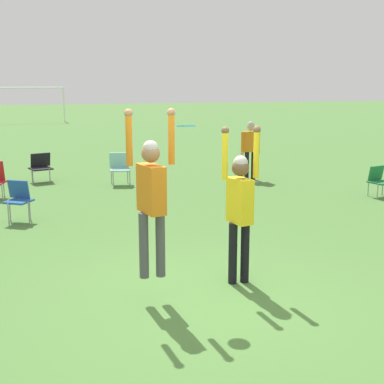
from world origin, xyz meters
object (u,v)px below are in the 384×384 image
(person_defending, at_px, (240,202))
(person_spectator_far, at_px, (250,145))
(camping_chair_4, at_px, (379,179))
(frisbee, at_px, (186,126))
(person_jumping, at_px, (151,190))
(camping_chair_1, at_px, (41,165))
(camping_chair_0, at_px, (120,166))
(camping_chair_3, at_px, (19,197))

(person_defending, relative_size, person_spectator_far, 1.32)
(camping_chair_4, bearing_deg, frisbee, 21.67)
(camping_chair_4, bearing_deg, person_jumping, 20.39)
(person_defending, xyz_separation_m, camping_chair_1, (-2.83, 8.58, -0.70))
(camping_chair_1, bearing_deg, person_jumping, 80.49)
(camping_chair_0, distance_m, camping_chair_3, 4.17)
(camping_chair_1, xyz_separation_m, camping_chair_3, (-0.33, -4.36, 0.05))
(camping_chair_0, distance_m, person_spectator_far, 3.71)
(person_defending, distance_m, person_spectator_far, 8.00)
(person_jumping, bearing_deg, person_spectator_far, -42.96)
(person_spectator_far, bearing_deg, camping_chair_3, -126.95)
(person_defending, distance_m, frisbee, 1.33)
(frisbee, xyz_separation_m, camping_chair_1, (-2.03, 8.75, -1.76))
(person_jumping, relative_size, person_spectator_far, 1.28)
(camping_chair_3, distance_m, camping_chair_4, 8.32)
(frisbee, xyz_separation_m, person_spectator_far, (3.72, 7.62, -1.23))
(camping_chair_4, bearing_deg, person_defending, 24.60)
(camping_chair_1, relative_size, camping_chair_4, 1.06)
(frisbee, relative_size, camping_chair_0, 0.28)
(person_defending, bearing_deg, camping_chair_1, -176.33)
(camping_chair_3, bearing_deg, camping_chair_4, -147.00)
(person_spectator_far, bearing_deg, person_defending, -86.38)
(frisbee, bearing_deg, camping_chair_1, 103.09)
(person_defending, xyz_separation_m, camping_chair_4, (5.16, 4.53, -0.73))
(camping_chair_4, bearing_deg, camping_chair_3, -14.56)
(person_jumping, relative_size, camping_chair_1, 2.69)
(person_defending, distance_m, camping_chair_3, 5.31)
(person_defending, distance_m, camping_chair_0, 7.69)
(person_defending, bearing_deg, camping_chair_4, 116.72)
(person_jumping, xyz_separation_m, person_defending, (1.27, 0.33, -0.29))
(camping_chair_1, height_order, camping_chair_3, camping_chair_3)
(camping_chair_3, height_order, camping_chair_4, camping_chair_3)
(frisbee, distance_m, camping_chair_3, 5.28)
(person_jumping, distance_m, camping_chair_0, 8.03)
(person_defending, relative_size, frisbee, 9.08)
(camping_chair_3, relative_size, camping_chair_4, 1.11)
(camping_chair_4, bearing_deg, camping_chair_1, -43.58)
(person_jumping, xyz_separation_m, camping_chair_4, (6.43, 4.86, -1.02))
(frisbee, distance_m, camping_chair_4, 7.79)
(person_defending, relative_size, camping_chair_4, 2.94)
(frisbee, distance_m, camping_chair_1, 9.16)
(person_defending, xyz_separation_m, camping_chair_3, (-3.15, 4.22, -0.66))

